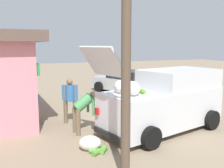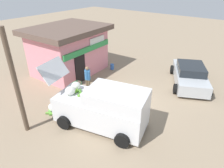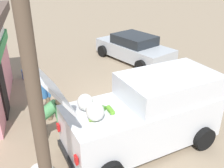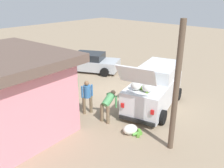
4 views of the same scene
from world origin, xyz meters
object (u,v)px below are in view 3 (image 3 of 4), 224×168
at_px(customer_bending, 47,116).
at_px(vendor_standing, 42,94).
at_px(paint_bucket, 25,74).
at_px(parked_sedan, 134,48).
at_px(delivery_van, 147,113).

bearing_deg(customer_bending, vendor_standing, 6.85).
xyz_separation_m(vendor_standing, customer_bending, (-1.19, -0.14, -0.10)).
distance_m(customer_bending, paint_bucket, 4.86).
distance_m(parked_sedan, paint_bucket, 5.55).
xyz_separation_m(parked_sedan, vendor_standing, (-4.74, 4.53, 0.32)).
bearing_deg(paint_bucket, customer_bending, -167.84).
relative_size(parked_sedan, paint_bucket, 11.03).
xyz_separation_m(vendor_standing, paint_bucket, (3.52, 0.87, -0.74)).
distance_m(delivery_van, paint_bucket, 6.58).
bearing_deg(vendor_standing, delivery_van, -123.99).
bearing_deg(parked_sedan, paint_bucket, 102.71).
bearing_deg(customer_bending, parked_sedan, -36.48).
distance_m(parked_sedan, vendor_standing, 6.56).
distance_m(parked_sedan, customer_bending, 7.38).
bearing_deg(customer_bending, paint_bucket, 12.16).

